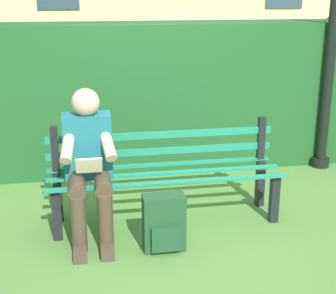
{
  "coord_description": "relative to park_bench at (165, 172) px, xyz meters",
  "views": [
    {
      "loc": [
        0.67,
        3.83,
        1.9
      ],
      "look_at": [
        0.0,
        0.1,
        0.7
      ],
      "focal_mm": 52.99,
      "sensor_mm": 36.0,
      "label": 1
    }
  ],
  "objects": [
    {
      "name": "ground",
      "position": [
        0.0,
        0.07,
        -0.42
      ],
      "size": [
        60.0,
        60.0,
        0.0
      ],
      "primitive_type": "plane",
      "color": "#517F38"
    },
    {
      "name": "hedge_backdrop",
      "position": [
        -0.33,
        -1.42,
        0.4
      ],
      "size": [
        6.53,
        0.81,
        1.67
      ],
      "color": "#1E5123",
      "rests_on": "ground"
    },
    {
      "name": "person_seated",
      "position": [
        0.63,
        0.17,
        0.2
      ],
      "size": [
        0.44,
        0.73,
        1.18
      ],
      "color": "#1E6672",
      "rests_on": "ground"
    },
    {
      "name": "park_bench",
      "position": [
        0.0,
        0.0,
        0.0
      ],
      "size": [
        1.97,
        0.5,
        0.83
      ],
      "color": "black",
      "rests_on": "ground"
    },
    {
      "name": "backpack",
      "position": [
        0.1,
        0.55,
        -0.21
      ],
      "size": [
        0.32,
        0.24,
        0.44
      ],
      "color": "#1E4728",
      "rests_on": "ground"
    }
  ]
}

